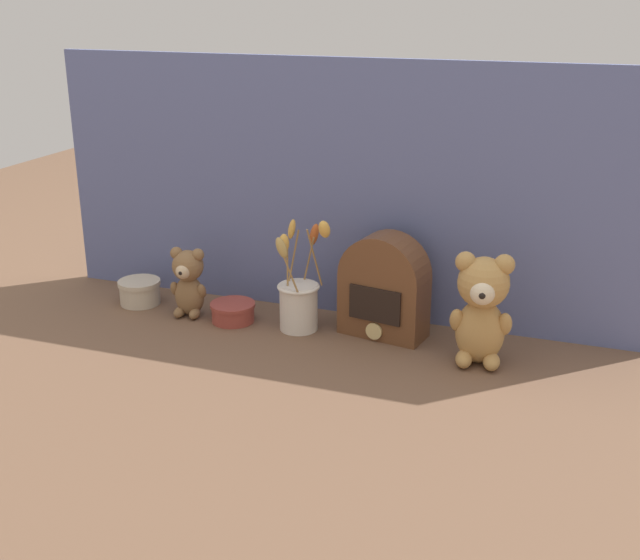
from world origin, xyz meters
name	(u,v)px	position (x,y,z in m)	size (l,w,h in m)	color
ground_plane	(317,336)	(0.00, 0.00, 0.00)	(4.00, 4.00, 0.00)	brown
backdrop_wall	(341,191)	(0.00, 0.17, 0.31)	(1.50, 0.02, 0.62)	slate
teddy_bear_large	(482,307)	(0.38, -0.02, 0.13)	(0.14, 0.13, 0.25)	tan
teddy_bear_medium	(188,281)	(-0.34, 0.01, 0.09)	(0.10, 0.09, 0.18)	olive
flower_vase	(299,298)	(-0.05, 0.02, 0.08)	(0.14, 0.15, 0.29)	silver
vintage_radio	(384,289)	(0.14, 0.06, 0.12)	(0.21, 0.12, 0.25)	brown
decorative_tin_tall	(233,312)	(-0.22, 0.01, 0.02)	(0.11, 0.11, 0.05)	#993D33
decorative_tin_short	(140,292)	(-0.50, 0.04, 0.03)	(0.11, 0.11, 0.06)	beige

